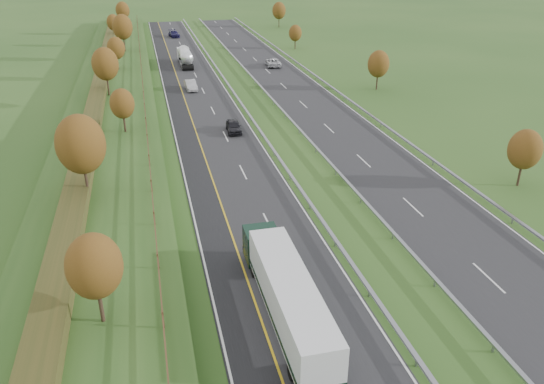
{
  "coord_description": "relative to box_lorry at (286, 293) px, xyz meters",
  "views": [
    {
      "loc": [
        -8.14,
        -17.16,
        22.58
      ],
      "look_at": [
        2.03,
        24.86,
        2.2
      ],
      "focal_mm": 35.0,
      "sensor_mm": 36.0,
      "label": 1
    }
  ],
  "objects": [
    {
      "name": "car_dark_near",
      "position": [
        3.31,
        38.86,
        -1.52
      ],
      "size": [
        2.08,
        4.64,
        1.55
      ],
      "primitive_type": "imported",
      "rotation": [
        0.0,
        0.0,
        -0.06
      ],
      "color": "black",
      "rests_on": "near_carriageway"
    },
    {
      "name": "hedge_left",
      "position": [
        -14.27,
        50.33,
        0.22
      ],
      "size": [
        2.2,
        180.0,
        1.1
      ],
      "primitive_type": "cube",
      "color": "#2E3415",
      "rests_on": "embankment_left"
    },
    {
      "name": "ground",
      "position": [
        8.73,
        45.33,
        -2.33
      ],
      "size": [
        400.0,
        400.0,
        0.0
      ],
      "primitive_type": "plane",
      "color": "#2A4D1B",
      "rests_on": "ground"
    },
    {
      "name": "median_barrier_near",
      "position": [
        6.43,
        50.33,
        -1.72
      ],
      "size": [
        0.32,
        200.0,
        0.71
      ],
      "color": "gray",
      "rests_on": "ground"
    },
    {
      "name": "car_small_far",
      "position": [
        1.33,
        119.31,
        -1.49
      ],
      "size": [
        2.95,
        5.76,
        1.6
      ],
      "primitive_type": "imported",
      "rotation": [
        0.0,
        0.0,
        0.13
      ],
      "color": "#14123A",
      "rests_on": "near_carriageway"
    },
    {
      "name": "median_barrier_far",
      "position": [
        11.53,
        50.33,
        -1.72
      ],
      "size": [
        0.32,
        200.0,
        0.71
      ],
      "color": "gray",
      "rests_on": "ground"
    },
    {
      "name": "road_tanker",
      "position": [
        1.01,
        82.65,
        -0.47
      ],
      "size": [
        2.4,
        11.22,
        3.46
      ],
      "color": "silver",
      "rests_on": "near_carriageway"
    },
    {
      "name": "trees_left",
      "position": [
        -11.91,
        46.96,
        4.04
      ],
      "size": [
        6.64,
        164.3,
        7.66
      ],
      "color": "#2D2116",
      "rests_on": "embankment_left"
    },
    {
      "name": "hard_shoulder",
      "position": [
        -3.02,
        50.33,
        -2.31
      ],
      "size": [
        3.0,
        200.0,
        0.04
      ],
      "primitive_type": "cube",
      "color": "black",
      "rests_on": "ground"
    },
    {
      "name": "near_carriageway",
      "position": [
        0.73,
        50.33,
        -2.31
      ],
      "size": [
        10.5,
        200.0,
        0.04
      ],
      "primitive_type": "cube",
      "color": "#252527",
      "rests_on": "ground"
    },
    {
      "name": "far_carriageway",
      "position": [
        17.23,
        50.33,
        -2.31
      ],
      "size": [
        10.5,
        200.0,
        0.04
      ],
      "primitive_type": "cube",
      "color": "#252527",
      "rests_on": "ground"
    },
    {
      "name": "car_silver_mid",
      "position": [
        0.06,
        62.32,
        -1.48
      ],
      "size": [
        1.95,
        4.99,
        1.62
      ],
      "primitive_type": "imported",
      "rotation": [
        0.0,
        0.0,
        0.05
      ],
      "color": "#9A999E",
      "rests_on": "near_carriageway"
    },
    {
      "name": "car_oncoming",
      "position": [
        18.05,
        77.46,
        -1.48
      ],
      "size": [
        3.23,
        6.05,
        1.62
      ],
      "primitive_type": "imported",
      "rotation": [
        0.0,
        0.0,
        3.05
      ],
      "color": "#BABABF",
      "rests_on": "far_carriageway"
    },
    {
      "name": "fence_left",
      "position": [
        -7.77,
        49.91,
        0.4
      ],
      "size": [
        0.12,
        189.06,
        1.2
      ],
      "color": "#422B19",
      "rests_on": "embankment_left"
    },
    {
      "name": "lane_markings",
      "position": [
        7.13,
        50.21,
        -2.28
      ],
      "size": [
        26.75,
        200.0,
        0.01
      ],
      "color": "silver",
      "rests_on": "near_carriageway"
    },
    {
      "name": "outer_barrier_far",
      "position": [
        23.03,
        50.33,
        -1.71
      ],
      "size": [
        0.32,
        200.0,
        0.71
      ],
      "color": "gray",
      "rests_on": "ground"
    },
    {
      "name": "trees_far",
      "position": [
        30.53,
        79.54,
        1.92
      ],
      "size": [
        8.45,
        118.6,
        7.12
      ],
      "color": "#2D2116",
      "rests_on": "ground"
    },
    {
      "name": "embankment_left",
      "position": [
        -12.27,
        50.33,
        -1.33
      ],
      "size": [
        12.0,
        200.0,
        2.0
      ],
      "primitive_type": "cube",
      "color": "#2A4D1B",
      "rests_on": "ground"
    },
    {
      "name": "box_lorry",
      "position": [
        0.0,
        0.0,
        0.0
      ],
      "size": [
        2.58,
        16.28,
        4.06
      ],
      "color": "black",
      "rests_on": "near_carriageway"
    }
  ]
}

